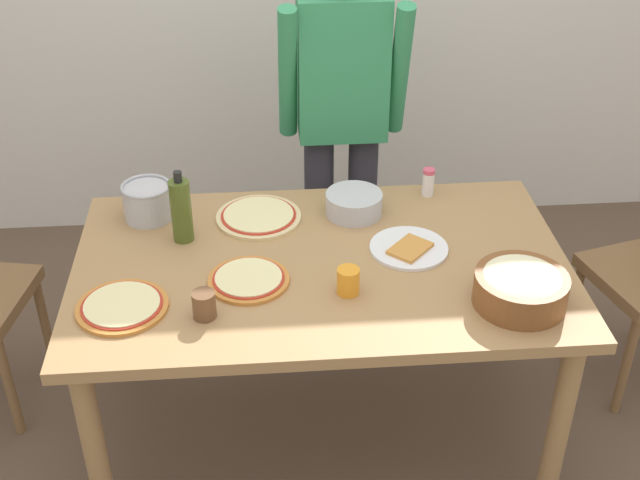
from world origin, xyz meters
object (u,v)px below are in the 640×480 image
pizza_second_cooked (249,279)px  olive_oil_bottle (181,210)px  pizza_raw_on_board (259,216)px  plate_with_slice (409,248)px  dining_table (321,284)px  cup_small_brown (204,305)px  steel_pot (147,201)px  person_cook (342,113)px  mixing_bowl_steel (354,204)px  popcorn_bowl (521,286)px  salt_shaker (428,182)px  pizza_cooked_on_tray (122,306)px  cup_orange (348,281)px

pizza_second_cooked → olive_oil_bottle: size_ratio=1.00×
pizza_raw_on_board → plate_with_slice: 0.55m
dining_table → cup_small_brown: size_ratio=18.82×
pizza_raw_on_board → steel_pot: size_ratio=1.72×
cup_small_brown → person_cook: bearing=63.4°
dining_table → plate_with_slice: (0.29, 0.04, 0.10)m
dining_table → pizza_second_cooked: size_ratio=6.26×
pizza_second_cooked → mixing_bowl_steel: (0.38, 0.39, 0.03)m
dining_table → cup_small_brown: cup_small_brown is taller
dining_table → pizza_second_cooked: (-0.24, -0.09, 0.10)m
person_cook → plate_with_slice: person_cook is taller
plate_with_slice → steel_pot: steel_pot is taller
popcorn_bowl → cup_small_brown: size_ratio=3.29×
steel_pot → person_cook: bearing=30.8°
dining_table → pizza_second_cooked: bearing=-158.2°
mixing_bowl_steel → salt_shaker: salt_shaker is taller
cup_small_brown → pizza_cooked_on_tray: bearing=167.0°
pizza_raw_on_board → salt_shaker: (0.62, 0.12, 0.04)m
mixing_bowl_steel → olive_oil_bottle: 0.61m
pizza_raw_on_board → salt_shaker: bearing=10.8°
olive_oil_bottle → cup_orange: olive_oil_bottle is taller
mixing_bowl_steel → cup_small_brown: size_ratio=2.35×
popcorn_bowl → mixing_bowl_steel: bearing=127.6°
dining_table → mixing_bowl_steel: bearing=64.4°
popcorn_bowl → steel_pot: (-1.15, 0.60, 0.00)m
pizza_second_cooked → cup_small_brown: cup_small_brown is taller
pizza_raw_on_board → olive_oil_bottle: 0.30m
person_cook → steel_pot: size_ratio=9.34×
plate_with_slice → cup_small_brown: (-0.66, -0.30, 0.03)m
pizza_second_cooked → steel_pot: size_ratio=1.47×
pizza_second_cooked → cup_small_brown: 0.21m
pizza_raw_on_board → cup_orange: cup_orange is taller
olive_oil_bottle → steel_pot: size_ratio=1.48×
plate_with_slice → mixing_bowl_steel: size_ratio=1.30×
pizza_second_cooked → popcorn_bowl: size_ratio=0.91×
popcorn_bowl → cup_small_brown: popcorn_bowl is taller
cup_small_brown → salt_shaker: size_ratio=0.80×
pizza_cooked_on_tray → steel_pot: steel_pot is taller
pizza_raw_on_board → dining_table: bearing=-55.3°
steel_pot → cup_orange: bearing=-37.7°
cup_small_brown → salt_shaker: (0.79, 0.66, 0.01)m
mixing_bowl_steel → popcorn_bowl: bearing=-52.4°
dining_table → mixing_bowl_steel: mixing_bowl_steel is taller
olive_oil_bottle → popcorn_bowl: bearing=-23.4°
plate_with_slice → popcorn_bowl: (0.28, -0.31, 0.05)m
person_cook → steel_pot: (-0.72, -0.43, -0.11)m
popcorn_bowl → salt_shaker: bearing=102.4°
person_cook → cup_orange: bearing=-94.7°
person_cook → mixing_bowl_steel: size_ratio=8.10×
popcorn_bowl → steel_pot: 1.30m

